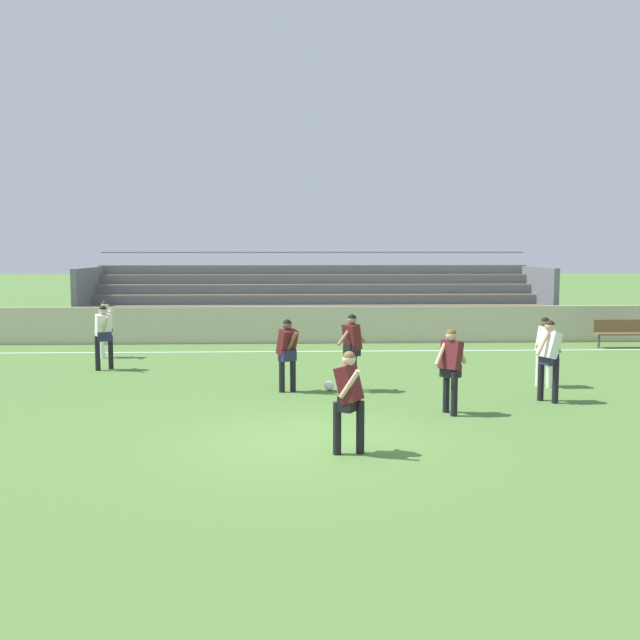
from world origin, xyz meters
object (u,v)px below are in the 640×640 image
(player_white_pressing_high, at_px, (549,353))
(player_dark_overlapping, at_px, (287,349))
(player_white_dropping_back, at_px, (104,332))
(player_white_wide_right, at_px, (545,346))
(bench_far_right, at_px, (622,331))
(soccer_ball, at_px, (329,386))
(player_dark_on_ball, at_px, (451,364))
(player_white_trailing_run, at_px, (106,324))
(bleacher_stand, at_px, (316,298))
(player_dark_deep_cover, at_px, (349,394))
(player_dark_wide_left, at_px, (352,345))

(player_white_pressing_high, bearing_deg, player_dark_overlapping, 166.91)
(player_white_dropping_back, relative_size, player_white_wide_right, 1.05)
(bench_far_right, relative_size, soccer_ball, 8.18)
(player_white_dropping_back, distance_m, player_dark_on_ball, 9.60)
(player_white_dropping_back, relative_size, player_dark_on_ball, 1.02)
(player_white_trailing_run, bearing_deg, player_dark_overlapping, -44.58)
(bleacher_stand, bearing_deg, player_dark_deep_cover, -90.14)
(player_dark_wide_left, bearing_deg, player_dark_deep_cover, -95.30)
(player_dark_wide_left, height_order, player_white_dropping_back, player_dark_wide_left)
(bleacher_stand, bearing_deg, player_white_trailing_run, -137.22)
(player_white_wide_right, distance_m, player_dark_deep_cover, 7.20)
(bleacher_stand, xyz_separation_m, player_white_trailing_run, (-6.34, -5.87, -0.32))
(player_dark_on_ball, relative_size, player_white_trailing_run, 0.99)
(player_dark_wide_left, height_order, player_dark_deep_cover, player_dark_wide_left)
(player_white_pressing_high, bearing_deg, player_dark_on_ball, -155.71)
(player_white_pressing_high, bearing_deg, player_dark_wide_left, 161.66)
(player_white_wide_right, bearing_deg, soccer_ball, -176.75)
(player_dark_on_ball, bearing_deg, player_dark_wide_left, 125.94)
(bench_far_right, xyz_separation_m, player_white_trailing_run, (-16.05, -1.54, 0.45))
(player_dark_overlapping, xyz_separation_m, player_dark_on_ball, (3.14, -2.29, 0.02))
(player_dark_wide_left, relative_size, player_white_dropping_back, 1.02)
(player_white_dropping_back, xyz_separation_m, soccer_ball, (5.75, -2.99, -0.90))
(player_dark_overlapping, bearing_deg, player_white_wide_right, 3.62)
(bench_far_right, distance_m, player_white_trailing_run, 16.13)
(bleacher_stand, relative_size, player_white_pressing_high, 9.97)
(player_dark_on_ball, bearing_deg, player_dark_overlapping, 143.93)
(player_dark_wide_left, bearing_deg, soccer_ball, 176.29)
(player_dark_wide_left, relative_size, player_white_pressing_high, 1.01)
(player_dark_deep_cover, bearing_deg, player_dark_wide_left, 84.70)
(player_white_wide_right, bearing_deg, player_dark_overlapping, -176.38)
(player_white_wide_right, bearing_deg, player_dark_on_ball, -136.12)
(player_white_dropping_back, bearing_deg, bench_far_right, 13.41)
(player_white_pressing_high, relative_size, soccer_ball, 7.76)
(player_dark_wide_left, xyz_separation_m, player_white_wide_right, (4.47, 0.32, -0.08))
(player_white_wide_right, distance_m, soccer_ball, 5.05)
(player_dark_overlapping, bearing_deg, player_white_pressing_high, -13.09)
(player_dark_wide_left, xyz_separation_m, player_white_pressing_high, (3.98, -1.32, -0.01))
(player_dark_wide_left, distance_m, player_dark_on_ball, 2.90)
(player_dark_wide_left, distance_m, soccer_ball, 1.05)
(soccer_ball, bearing_deg, player_white_dropping_back, 152.56)
(soccer_ball, bearing_deg, bleacher_stand, 89.54)
(player_white_pressing_high, bearing_deg, bleacher_stand, 109.55)
(player_white_pressing_high, height_order, player_white_trailing_run, player_white_pressing_high)
(player_dark_wide_left, distance_m, player_white_dropping_back, 6.95)
(player_dark_on_ball, height_order, soccer_ball, player_dark_on_ball)
(bench_far_right, height_order, soccer_ball, bench_far_right)
(player_dark_overlapping, bearing_deg, player_white_trailing_run, 135.42)
(bleacher_stand, xyz_separation_m, player_white_pressing_high, (4.40, -12.38, -0.30))
(player_dark_overlapping, height_order, player_dark_wide_left, player_dark_wide_left)
(player_dark_overlapping, relative_size, soccer_ball, 7.37)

